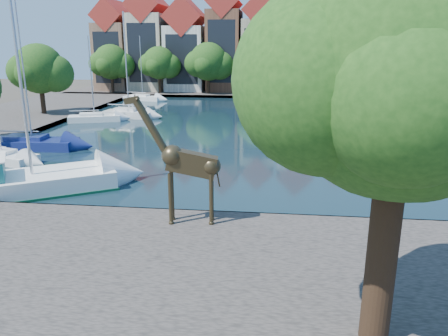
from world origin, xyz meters
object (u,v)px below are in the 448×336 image
Objects in this scene: plane_tree at (407,77)px; sailboat_left_a at (2,155)px; giraffe_statue at (185,162)px; sailboat_right_a at (413,152)px.

plane_tree reaches higher than sailboat_left_a.
plane_tree is at bearing -47.17° from giraffe_statue.
giraffe_statue is at bearing -33.49° from sailboat_left_a.
sailboat_left_a is (-15.68, 10.38, -2.77)m from giraffe_statue.
giraffe_statue is at bearing -134.13° from sailboat_right_a.
sailboat_left_a reaches higher than giraffe_statue.
giraffe_statue is 20.74m from sailboat_right_a.
plane_tree is 1.84× the size of giraffe_statue.
giraffe_statue is 0.63× the size of sailboat_right_a.
plane_tree is 11.08m from giraffe_statue.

